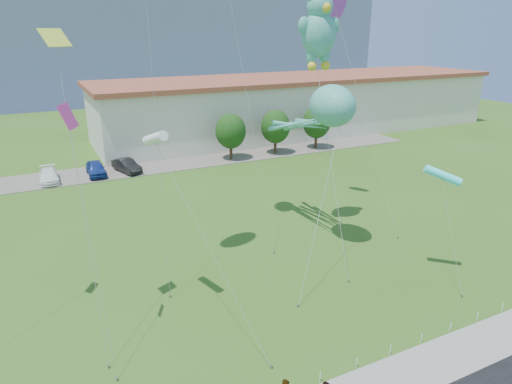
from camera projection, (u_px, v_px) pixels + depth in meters
ground at (322, 357)px, 21.65m from camera, size 160.00×160.00×0.00m
parking_strip at (146, 167)px, 51.17m from camera, size 70.00×6.00×0.06m
hill_ridge at (64, 38)px, 118.68m from camera, size 160.00×50.00×25.00m
warehouse at (302, 104)px, 68.24m from camera, size 61.00×15.00×8.20m
rope_fence at (339, 370)px, 20.47m from camera, size 26.05×0.05×0.50m
tree_near at (231, 131)px, 53.37m from camera, size 3.60×3.60×5.47m
tree_mid at (276, 127)px, 55.88m from camera, size 3.60×3.60×5.47m
tree_far at (317, 122)px, 58.39m from camera, size 3.60×3.60×5.47m
parked_car_white at (49, 176)px, 46.09m from camera, size 1.89×4.45×1.28m
parked_car_blue at (96, 168)px, 48.10m from camera, size 1.82×4.43×1.50m
parked_car_black at (127, 165)px, 49.26m from camera, size 2.68×4.53×1.41m
octopus_kite at (322, 114)px, 30.61m from camera, size 7.17×12.09×11.36m
teddy_bear_kite at (319, 28)px, 30.95m from camera, size 4.15×9.25×17.17m
small_kite_pink at (74, 147)px, 19.26m from camera, size 1.29×4.11×11.65m
small_kite_purple at (336, 9)px, 35.32m from camera, size 1.80×9.45×17.25m
small_kite_cyan at (443, 176)px, 27.02m from camera, size 0.80×4.19×6.93m
small_kite_white at (156, 140)px, 22.60m from camera, size 3.12×8.42×10.00m
small_kite_yellow at (62, 81)px, 19.86m from camera, size 1.29×5.01×14.75m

